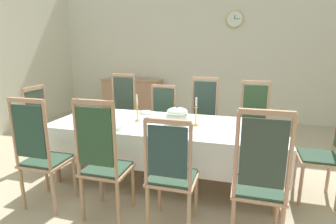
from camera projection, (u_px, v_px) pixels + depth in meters
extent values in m
cube|color=#B3A98B|center=(165.00, 180.00, 3.54)|extent=(7.09, 6.50, 0.04)
cube|color=silver|center=(206.00, 48.00, 6.23)|extent=(7.09, 0.08, 3.27)
cylinder|color=tan|center=(56.00, 155.00, 3.40)|extent=(0.07, 0.07, 0.72)
cylinder|color=tan|center=(278.00, 183.00, 2.71)|extent=(0.07, 0.07, 0.72)
cylinder|color=tan|center=(93.00, 134.00, 4.23)|extent=(0.07, 0.07, 0.72)
cylinder|color=tan|center=(271.00, 151.00, 3.54)|extent=(0.07, 0.07, 0.72)
cube|color=tan|center=(166.00, 129.00, 3.39)|extent=(2.68, 0.96, 0.08)
cube|color=tan|center=(166.00, 125.00, 3.38)|extent=(2.80, 1.08, 0.03)
cube|color=white|center=(166.00, 123.00, 3.38)|extent=(2.82, 1.10, 0.00)
cube|color=white|center=(152.00, 155.00, 2.92)|extent=(2.82, 0.00, 0.40)
cube|color=white|center=(176.00, 127.00, 3.93)|extent=(2.82, 0.00, 0.40)
cube|color=white|center=(69.00, 130.00, 3.80)|extent=(0.00, 1.10, 0.40)
cube|color=white|center=(285.00, 150.00, 3.05)|extent=(0.00, 1.10, 0.40)
cylinder|color=tan|center=(46.00, 174.00, 3.17)|extent=(0.04, 0.04, 0.47)
cylinder|color=tan|center=(75.00, 178.00, 3.07)|extent=(0.04, 0.04, 0.47)
cylinder|color=tan|center=(23.00, 189.00, 2.83)|extent=(0.04, 0.04, 0.47)
cylinder|color=tan|center=(54.00, 194.00, 2.73)|extent=(0.04, 0.04, 0.47)
cube|color=tan|center=(47.00, 162.00, 2.89)|extent=(0.44, 0.42, 0.03)
cube|color=#2D4735|center=(47.00, 160.00, 2.89)|extent=(0.40, 0.38, 0.02)
cylinder|color=tan|center=(14.00, 134.00, 2.68)|extent=(0.03, 0.03, 0.69)
cylinder|color=tan|center=(47.00, 137.00, 2.58)|extent=(0.03, 0.03, 0.69)
cube|color=#274636|center=(29.00, 132.00, 2.62)|extent=(0.34, 0.02, 0.52)
cube|color=tan|center=(25.00, 100.00, 2.55)|extent=(0.40, 0.04, 0.04)
cylinder|color=tan|center=(126.00, 138.00, 4.38)|extent=(0.04, 0.04, 0.47)
cylinder|color=tan|center=(105.00, 136.00, 4.48)|extent=(0.04, 0.04, 0.47)
cylinder|color=tan|center=(135.00, 132.00, 4.72)|extent=(0.04, 0.04, 0.47)
cylinder|color=tan|center=(115.00, 130.00, 4.82)|extent=(0.04, 0.04, 0.47)
cube|color=tan|center=(120.00, 120.00, 4.54)|extent=(0.44, 0.42, 0.03)
cube|color=#2D4735|center=(120.00, 118.00, 4.54)|extent=(0.40, 0.38, 0.02)
cylinder|color=tan|center=(134.00, 96.00, 4.58)|extent=(0.03, 0.03, 0.71)
cylinder|color=tan|center=(113.00, 95.00, 4.68)|extent=(0.03, 0.03, 0.71)
cube|color=#303F34|center=(124.00, 94.00, 4.63)|extent=(0.34, 0.02, 0.54)
cube|color=tan|center=(123.00, 75.00, 4.55)|extent=(0.40, 0.04, 0.04)
cylinder|color=tan|center=(101.00, 182.00, 2.98)|extent=(0.04, 0.04, 0.47)
cylinder|color=tan|center=(133.00, 186.00, 2.88)|extent=(0.04, 0.04, 0.47)
cylinder|color=tan|center=(82.00, 199.00, 2.65)|extent=(0.04, 0.04, 0.47)
cylinder|color=tan|center=(118.00, 205.00, 2.55)|extent=(0.04, 0.04, 0.47)
cube|color=tan|center=(107.00, 170.00, 2.71)|extent=(0.44, 0.42, 0.03)
cube|color=#2D4735|center=(107.00, 167.00, 2.70)|extent=(0.40, 0.38, 0.02)
cylinder|color=tan|center=(76.00, 139.00, 2.49)|extent=(0.03, 0.03, 0.71)
cylinder|color=tan|center=(115.00, 143.00, 2.39)|extent=(0.03, 0.03, 0.71)
cube|color=#2C4B2D|center=(95.00, 137.00, 2.43)|extent=(0.34, 0.02, 0.54)
cube|color=tan|center=(93.00, 102.00, 2.36)|extent=(0.40, 0.04, 0.04)
cylinder|color=tan|center=(169.00, 142.00, 4.20)|extent=(0.04, 0.04, 0.47)
cylinder|color=tan|center=(146.00, 140.00, 4.30)|extent=(0.04, 0.04, 0.47)
cylinder|color=tan|center=(174.00, 135.00, 4.53)|extent=(0.04, 0.04, 0.47)
cylinder|color=tan|center=(153.00, 133.00, 4.63)|extent=(0.04, 0.04, 0.47)
cube|color=tan|center=(160.00, 123.00, 4.36)|extent=(0.44, 0.42, 0.03)
cube|color=#2D4735|center=(160.00, 121.00, 4.35)|extent=(0.40, 0.38, 0.02)
cylinder|color=tan|center=(175.00, 103.00, 4.41)|extent=(0.03, 0.03, 0.55)
cylinder|color=tan|center=(152.00, 102.00, 4.52)|extent=(0.03, 0.03, 0.55)
cube|color=#2F4739|center=(164.00, 101.00, 4.46)|extent=(0.34, 0.02, 0.42)
cube|color=tan|center=(164.00, 86.00, 4.40)|extent=(0.40, 0.04, 0.04)
cylinder|color=tan|center=(160.00, 190.00, 2.81)|extent=(0.04, 0.04, 0.47)
cylinder|color=tan|center=(196.00, 196.00, 2.71)|extent=(0.04, 0.04, 0.47)
cylinder|color=tan|center=(148.00, 210.00, 2.47)|extent=(0.04, 0.04, 0.47)
cylinder|color=tan|center=(189.00, 217.00, 2.37)|extent=(0.04, 0.04, 0.47)
cube|color=tan|center=(173.00, 178.00, 2.53)|extent=(0.44, 0.42, 0.03)
cube|color=#2D4735|center=(173.00, 176.00, 2.52)|extent=(0.40, 0.38, 0.02)
cylinder|color=tan|center=(146.00, 153.00, 2.33)|extent=(0.03, 0.03, 0.59)
cylinder|color=tan|center=(190.00, 158.00, 2.23)|extent=(0.03, 0.03, 0.59)
cube|color=#2A413C|center=(167.00, 152.00, 2.27)|extent=(0.34, 0.02, 0.45)
cube|color=tan|center=(167.00, 122.00, 2.21)|extent=(0.40, 0.04, 0.04)
cylinder|color=tan|center=(213.00, 147.00, 4.02)|extent=(0.04, 0.04, 0.47)
cylinder|color=tan|center=(187.00, 144.00, 4.12)|extent=(0.04, 0.04, 0.47)
cylinder|color=tan|center=(215.00, 139.00, 4.36)|extent=(0.04, 0.04, 0.47)
cylinder|color=tan|center=(192.00, 137.00, 4.46)|extent=(0.04, 0.04, 0.47)
cube|color=tan|center=(202.00, 126.00, 4.18)|extent=(0.44, 0.42, 0.03)
cube|color=#2D4735|center=(202.00, 125.00, 4.17)|extent=(0.40, 0.38, 0.02)
cylinder|color=tan|center=(217.00, 101.00, 4.22)|extent=(0.03, 0.03, 0.70)
cylinder|color=tan|center=(192.00, 100.00, 4.32)|extent=(0.03, 0.03, 0.70)
cube|color=#2C3F37|center=(205.00, 98.00, 4.26)|extent=(0.34, 0.02, 0.53)
cube|color=tan|center=(205.00, 78.00, 4.19)|extent=(0.40, 0.04, 0.04)
cylinder|color=tan|center=(234.00, 201.00, 2.61)|extent=(0.04, 0.04, 0.47)
cylinder|color=tan|center=(277.00, 207.00, 2.51)|extent=(0.04, 0.04, 0.47)
cylinder|color=tan|center=(232.00, 224.00, 2.27)|extent=(0.04, 0.04, 0.47)
cube|color=tan|center=(258.00, 190.00, 2.33)|extent=(0.44, 0.42, 0.03)
cube|color=#2D4735|center=(258.00, 187.00, 2.32)|extent=(0.40, 0.38, 0.02)
cylinder|color=tan|center=(236.00, 155.00, 2.12)|extent=(0.03, 0.03, 0.72)
cylinder|color=tan|center=(290.00, 161.00, 2.01)|extent=(0.03, 0.03, 0.72)
cube|color=#354035|center=(263.00, 154.00, 2.06)|extent=(0.34, 0.02, 0.54)
cube|color=tan|center=(267.00, 112.00, 1.98)|extent=(0.40, 0.04, 0.04)
cylinder|color=tan|center=(266.00, 152.00, 3.82)|extent=(0.04, 0.04, 0.47)
cylinder|color=tan|center=(238.00, 149.00, 3.92)|extent=(0.04, 0.04, 0.47)
cylinder|color=tan|center=(265.00, 143.00, 4.16)|extent=(0.04, 0.04, 0.47)
cylinder|color=tan|center=(239.00, 141.00, 4.26)|extent=(0.04, 0.04, 0.47)
cube|color=tan|center=(253.00, 130.00, 3.98)|extent=(0.44, 0.42, 0.03)
cube|color=#2D4735|center=(253.00, 128.00, 3.97)|extent=(0.40, 0.38, 0.02)
cylinder|color=tan|center=(268.00, 105.00, 4.02)|extent=(0.03, 0.03, 0.67)
cylinder|color=tan|center=(241.00, 104.00, 4.13)|extent=(0.03, 0.03, 0.67)
cube|color=#2E482D|center=(255.00, 102.00, 4.07)|extent=(0.34, 0.02, 0.51)
cube|color=tan|center=(256.00, 82.00, 4.00)|extent=(0.40, 0.04, 0.04)
cylinder|color=tan|center=(70.00, 145.00, 4.09)|extent=(0.04, 0.04, 0.47)
cylinder|color=tan|center=(53.00, 154.00, 3.73)|extent=(0.04, 0.04, 0.47)
cylinder|color=tan|center=(50.00, 143.00, 4.18)|extent=(0.04, 0.04, 0.47)
cylinder|color=tan|center=(31.00, 152.00, 3.83)|extent=(0.04, 0.04, 0.47)
cube|color=tan|center=(49.00, 132.00, 3.90)|extent=(0.42, 0.44, 0.03)
cube|color=#2D4735|center=(49.00, 130.00, 3.89)|extent=(0.38, 0.40, 0.02)
cylinder|color=tan|center=(45.00, 106.00, 4.05)|extent=(0.03, 0.03, 0.62)
cylinder|color=tan|center=(25.00, 112.00, 3.69)|extent=(0.03, 0.03, 0.62)
cube|color=#344233|center=(35.00, 107.00, 3.87)|extent=(0.02, 0.34, 0.47)
cube|color=tan|center=(33.00, 88.00, 3.80)|extent=(0.04, 0.40, 0.04)
cylinder|color=tan|center=(301.00, 185.00, 2.91)|extent=(0.04, 0.04, 0.47)
cylinder|color=tan|center=(295.00, 170.00, 3.26)|extent=(0.04, 0.04, 0.47)
cylinder|color=tan|center=(328.00, 174.00, 3.17)|extent=(0.04, 0.04, 0.47)
cube|color=tan|center=(318.00, 158.00, 2.98)|extent=(0.42, 0.44, 0.03)
cube|color=#2D4735|center=(318.00, 156.00, 2.97)|extent=(0.38, 0.40, 0.02)
cylinder|color=tan|center=(336.00, 127.00, 3.04)|extent=(0.03, 0.03, 0.61)
cylinder|color=white|center=(177.00, 123.00, 3.34)|extent=(0.16, 0.16, 0.02)
ellipsoid|color=white|center=(177.00, 117.00, 3.32)|extent=(0.29, 0.29, 0.13)
ellipsoid|color=white|center=(177.00, 111.00, 3.30)|extent=(0.26, 0.26, 0.10)
sphere|color=#2F4A8D|center=(177.00, 107.00, 3.29)|extent=(0.03, 0.03, 0.03)
cylinder|color=gold|center=(137.00, 120.00, 3.47)|extent=(0.07, 0.07, 0.02)
cylinder|color=gold|center=(137.00, 112.00, 3.45)|extent=(0.02, 0.02, 0.21)
cone|color=gold|center=(137.00, 103.00, 3.42)|extent=(0.04, 0.04, 0.02)
cylinder|color=silver|center=(137.00, 99.00, 3.41)|extent=(0.02, 0.02, 0.10)
cylinder|color=gold|center=(196.00, 125.00, 3.27)|extent=(0.07, 0.07, 0.02)
cylinder|color=gold|center=(196.00, 116.00, 3.25)|extent=(0.02, 0.02, 0.21)
cone|color=gold|center=(196.00, 107.00, 3.22)|extent=(0.04, 0.04, 0.02)
cylinder|color=silver|center=(196.00, 102.00, 3.21)|extent=(0.02, 0.02, 0.10)
cylinder|color=white|center=(117.00, 127.00, 3.14)|extent=(0.17, 0.17, 0.04)
cylinder|color=white|center=(117.00, 127.00, 3.14)|extent=(0.14, 0.14, 0.03)
torus|color=#2F4A8D|center=(117.00, 126.00, 3.14)|extent=(0.16, 0.16, 0.01)
cylinder|color=white|center=(146.00, 113.00, 3.84)|extent=(0.17, 0.17, 0.04)
cylinder|color=white|center=(146.00, 112.00, 3.84)|extent=(0.14, 0.14, 0.02)
torus|color=#2F4A8D|center=(146.00, 112.00, 3.84)|extent=(0.16, 0.16, 0.01)
cylinder|color=white|center=(88.00, 124.00, 3.25)|extent=(0.17, 0.17, 0.04)
cylinder|color=white|center=(88.00, 124.00, 3.25)|extent=(0.14, 0.14, 0.03)
torus|color=#2F4A8D|center=(88.00, 123.00, 3.25)|extent=(0.16, 0.16, 0.01)
cube|color=gold|center=(107.00, 129.00, 3.14)|extent=(0.05, 0.14, 0.00)
ellipsoid|color=gold|center=(109.00, 126.00, 3.22)|extent=(0.03, 0.05, 0.01)
cube|color=gold|center=(138.00, 114.00, 3.84)|extent=(0.03, 0.14, 0.00)
ellipsoid|color=gold|center=(139.00, 112.00, 3.92)|extent=(0.03, 0.05, 0.01)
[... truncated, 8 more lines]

